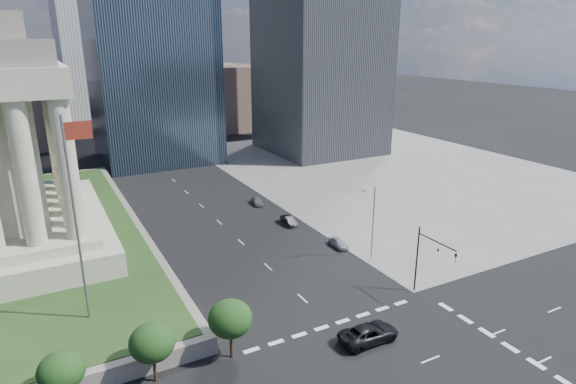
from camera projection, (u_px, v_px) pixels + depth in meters
ground at (146, 155)px, 121.79m from camera, size 500.00×500.00×0.00m
sidewalk_ne at (391, 169)px, 108.80m from camera, size 68.00×90.00×0.03m
flagpole at (76, 210)px, 44.14m from camera, size 2.52×0.24×20.00m
midrise_glass at (148, 30)px, 109.36m from camera, size 26.00×26.00×60.00m
building_filler_ne at (222, 96)px, 158.31m from camera, size 20.00×30.00×20.00m
building_filler_nw at (4, 94)px, 129.28m from camera, size 24.00×30.00×28.00m
traffic_signal_ne at (429, 255)px, 53.27m from camera, size 0.30×5.74×8.00m
street_lamp_north at (372, 218)px, 63.01m from camera, size 2.13×0.22×10.00m
pickup_truck at (369, 333)px, 46.65m from camera, size 2.86×6.13×1.70m
parked_sedan_near at (339, 243)px, 67.82m from camera, size 1.82×3.89×1.29m
parked_sedan_mid at (289, 220)px, 76.14m from camera, size 1.70×4.12×1.33m
parked_sedan_far at (257, 201)px, 85.29m from camera, size 2.14×3.97×1.28m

